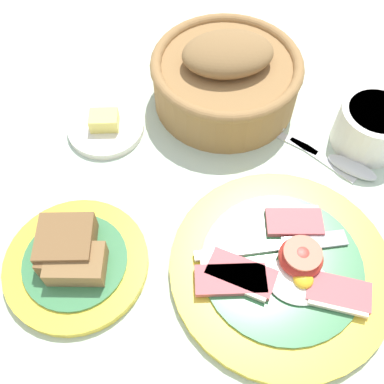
# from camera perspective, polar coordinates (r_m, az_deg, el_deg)

# --- Properties ---
(ground_plane) EXTENTS (3.00, 3.00, 0.00)m
(ground_plane) POSITION_cam_1_polar(r_m,az_deg,el_deg) (0.55, 5.01, -9.94)
(ground_plane) COLOR #B7CCB7
(breakfast_plate) EXTENTS (0.27, 0.27, 0.04)m
(breakfast_plate) POSITION_cam_1_polar(r_m,az_deg,el_deg) (0.55, 11.39, -9.30)
(breakfast_plate) COLOR yellow
(breakfast_plate) RESTS_ON ground_plane
(bread_plate) EXTENTS (0.17, 0.17, 0.05)m
(bread_plate) POSITION_cam_1_polar(r_m,az_deg,el_deg) (0.55, -14.82, -8.22)
(bread_plate) COLOR yellow
(bread_plate) RESTS_ON ground_plane
(sugar_cup) EXTENTS (0.10, 0.10, 0.06)m
(sugar_cup) POSITION_cam_1_polar(r_m,az_deg,el_deg) (0.67, 21.86, 7.80)
(sugar_cup) COLOR white
(sugar_cup) RESTS_ON ground_plane
(bread_basket) EXTENTS (0.22, 0.22, 0.11)m
(bread_basket) POSITION_cam_1_polar(r_m,az_deg,el_deg) (0.67, 4.33, 14.44)
(bread_basket) COLOR olive
(bread_basket) RESTS_ON ground_plane
(butter_dish) EXTENTS (0.11, 0.11, 0.03)m
(butter_dish) POSITION_cam_1_polar(r_m,az_deg,el_deg) (0.67, -10.91, 8.17)
(butter_dish) COLOR silver
(butter_dish) RESTS_ON ground_plane
(teaspoon_by_saucer) EXTENTS (0.18, 0.09, 0.01)m
(teaspoon_by_saucer) POSITION_cam_1_polar(r_m,az_deg,el_deg) (0.65, 17.52, 4.03)
(teaspoon_by_saucer) COLOR silver
(teaspoon_by_saucer) RESTS_ON ground_plane
(teaspoon_near_cup) EXTENTS (0.17, 0.13, 0.01)m
(teaspoon_near_cup) POSITION_cam_1_polar(r_m,az_deg,el_deg) (0.67, 11.04, 8.02)
(teaspoon_near_cup) COLOR silver
(teaspoon_near_cup) RESTS_ON ground_plane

